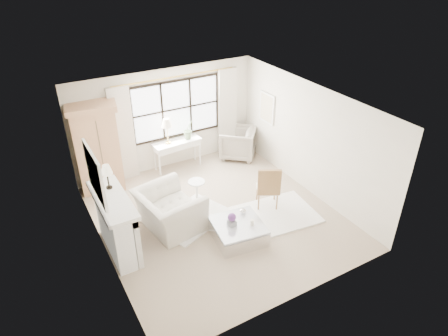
{
  "coord_description": "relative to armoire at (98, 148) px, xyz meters",
  "views": [
    {
      "loc": [
        -3.48,
        -6.42,
        5.5
      ],
      "look_at": [
        0.3,
        0.2,
        1.08
      ],
      "focal_mm": 32.0,
      "sensor_mm": 36.0,
      "label": 1
    }
  ],
  "objects": [
    {
      "name": "floor",
      "position": [
        1.9,
        -2.44,
        -1.14
      ],
      "size": [
        5.5,
        5.5,
        0.0
      ],
      "primitive_type": "plane",
      "color": "tan",
      "rests_on": "ground"
    },
    {
      "name": "ceiling",
      "position": [
        1.9,
        -2.44,
        1.56
      ],
      "size": [
        5.5,
        5.5,
        0.0
      ],
      "primitive_type": "plane",
      "rotation": [
        3.14,
        0.0,
        0.0
      ],
      "color": "silver",
      "rests_on": "ground"
    },
    {
      "name": "wall_back",
      "position": [
        1.9,
        0.31,
        0.21
      ],
      "size": [
        5.0,
        0.0,
        5.0
      ],
      "primitive_type": "plane",
      "rotation": [
        1.57,
        0.0,
        0.0
      ],
      "color": "white",
      "rests_on": "ground"
    },
    {
      "name": "wall_front",
      "position": [
        1.9,
        -5.19,
        0.21
      ],
      "size": [
        5.0,
        0.0,
        5.0
      ],
      "primitive_type": "plane",
      "rotation": [
        -1.57,
        0.0,
        0.0
      ],
      "color": "beige",
      "rests_on": "ground"
    },
    {
      "name": "wall_left",
      "position": [
        -0.6,
        -2.44,
        0.21
      ],
      "size": [
        0.0,
        5.5,
        5.5
      ],
      "primitive_type": "plane",
      "rotation": [
        1.57,
        0.0,
        1.57
      ],
      "color": "white",
      "rests_on": "ground"
    },
    {
      "name": "wall_right",
      "position": [
        4.4,
        -2.44,
        0.21
      ],
      "size": [
        0.0,
        5.5,
        5.5
      ],
      "primitive_type": "plane",
      "rotation": [
        1.57,
        0.0,
        -1.57
      ],
      "color": "silver",
      "rests_on": "ground"
    },
    {
      "name": "window_pane",
      "position": [
        2.2,
        0.29,
        0.46
      ],
      "size": [
        2.4,
        0.02,
        1.5
      ],
      "primitive_type": "cube",
      "color": "silver",
      "rests_on": "wall_back"
    },
    {
      "name": "window_frame",
      "position": [
        2.2,
        0.28,
        0.46
      ],
      "size": [
        2.5,
        0.04,
        1.5
      ],
      "primitive_type": null,
      "color": "black",
      "rests_on": "wall_back"
    },
    {
      "name": "curtain_rod",
      "position": [
        2.2,
        0.23,
        1.33
      ],
      "size": [
        3.3,
        0.04,
        0.04
      ],
      "primitive_type": "cylinder",
      "rotation": [
        0.0,
        1.57,
        0.0
      ],
      "color": "gold",
      "rests_on": "wall_back"
    },
    {
      "name": "curtain_left",
      "position": [
        0.7,
        0.21,
        0.1
      ],
      "size": [
        0.55,
        0.1,
        2.47
      ],
      "primitive_type": "cube",
      "color": "beige",
      "rests_on": "ground"
    },
    {
      "name": "curtain_right",
      "position": [
        3.7,
        0.21,
        0.1
      ],
      "size": [
        0.55,
        0.1,
        2.47
      ],
      "primitive_type": "cube",
      "color": "beige",
      "rests_on": "ground"
    },
    {
      "name": "fireplace",
      "position": [
        -0.37,
        -2.44,
        -0.49
      ],
      "size": [
        0.58,
        1.66,
        1.26
      ],
      "color": "silver",
      "rests_on": "ground"
    },
    {
      "name": "mirror_frame",
      "position": [
        -0.57,
        -2.44,
        0.7
      ],
      "size": [
        0.05,
        1.15,
        0.95
      ],
      "primitive_type": "cube",
      "color": "white",
      "rests_on": "wall_left"
    },
    {
      "name": "mirror_glass",
      "position": [
        -0.54,
        -2.44,
        0.7
      ],
      "size": [
        0.02,
        1.0,
        0.8
      ],
      "primitive_type": "cube",
      "color": "silver",
      "rests_on": "wall_left"
    },
    {
      "name": "art_frame",
      "position": [
        4.37,
        -0.74,
        0.41
      ],
      "size": [
        0.04,
        0.62,
        0.82
      ],
      "primitive_type": "cube",
      "color": "white",
      "rests_on": "wall_right"
    },
    {
      "name": "art_canvas",
      "position": [
        4.35,
        -0.74,
        0.41
      ],
      "size": [
        0.01,
        0.52,
        0.72
      ],
      "primitive_type": "cube",
      "color": "beige",
      "rests_on": "wall_right"
    },
    {
      "name": "mantel_lamp",
      "position": [
        -0.29,
        -2.08,
        0.51
      ],
      "size": [
        0.22,
        0.22,
        0.51
      ],
      "color": "black",
      "rests_on": "fireplace"
    },
    {
      "name": "armoire",
      "position": [
        0.0,
        0.0,
        0.0
      ],
      "size": [
        1.23,
        0.9,
        2.24
      ],
      "rotation": [
        0.0,
        0.0,
        -0.19
      ],
      "color": "tan",
      "rests_on": "floor"
    },
    {
      "name": "console_table",
      "position": [
        2.05,
        0.04,
        -0.74
      ],
      "size": [
        1.33,
        0.54,
        0.8
      ],
      "rotation": [
        0.0,
        0.0,
        0.07
      ],
      "color": "white",
      "rests_on": "floor"
    },
    {
      "name": "console_lamp",
      "position": [
        1.8,
        0.04,
        0.22
      ],
      "size": [
        0.28,
        0.28,
        0.69
      ],
      "color": "gold",
      "rests_on": "console_table"
    },
    {
      "name": "orchid_plant",
      "position": [
        2.4,
        0.03,
        -0.08
      ],
      "size": [
        0.35,
        0.32,
        0.52
      ],
      "primitive_type": "imported",
      "rotation": [
        0.0,
        0.0,
        0.37
      ],
      "color": "#59744D",
      "rests_on": "console_table"
    },
    {
      "name": "side_table",
      "position": [
        1.81,
        -1.6,
        -0.81
      ],
      "size": [
        0.4,
        0.4,
        0.51
      ],
      "color": "white",
      "rests_on": "floor"
    },
    {
      "name": "rug_left",
      "position": [
        1.35,
        -2.24,
        -1.13
      ],
      "size": [
        1.94,
        1.67,
        0.03
      ],
      "primitive_type": "cube",
      "rotation": [
        0.0,
        0.0,
        0.38
      ],
      "color": "white",
      "rests_on": "floor"
    },
    {
      "name": "rug_right",
      "position": [
        3.08,
        -3.07,
        -1.12
      ],
      "size": [
        1.92,
        1.53,
        0.03
      ],
      "primitive_type": "cube",
      "rotation": [
        0.0,
        0.0,
        -0.11
      ],
      "color": "white",
      "rests_on": "floor"
    },
    {
      "name": "club_armchair",
      "position": [
        0.83,
        -2.27,
        -0.7
      ],
      "size": [
        1.36,
        1.51,
        0.87
      ],
      "primitive_type": "imported",
      "rotation": [
        0.0,
        0.0,
        1.72
      ],
      "color": "beige",
      "rests_on": "floor"
    },
    {
      "name": "wingback_chair",
      "position": [
        3.8,
        -0.22,
        -0.71
      ],
      "size": [
        1.32,
        1.32,
        0.86
      ],
      "primitive_type": "imported",
      "rotation": [
        0.0,
        0.0,
        -2.29
      ],
      "color": "gray",
      "rests_on": "floor"
    },
    {
      "name": "french_chair",
      "position": [
        3.1,
        -2.68,
        -0.83
      ],
      "size": [
        0.65,
        0.65,
        1.08
      ],
      "rotation": [
        0.0,
        0.0,
        2.65
      ],
      "color": "#9A6F40",
      "rests_on": "floor"
    },
    {
      "name": "coffee_table",
      "position": [
        1.91,
        -3.33,
        -0.96
      ],
      "size": [
        1.13,
        1.13,
        0.38
      ],
      "rotation": [
        0.0,
        0.0,
        -0.14
      ],
      "color": "silver",
      "rests_on": "floor"
    },
    {
      "name": "planter_box",
      "position": [
        1.77,
        -3.31,
        -0.7
      ],
      "size": [
        0.16,
        0.16,
        0.12
      ],
      "primitive_type": "cube",
      "rotation": [
        0.0,
        0.0,
        -0.05
      ],
      "color": "gray",
      "rests_on": "coffee_table"
    },
    {
      "name": "planter_flowers",
      "position": [
        1.77,
        -3.31,
        -0.56
      ],
      "size": [
        0.17,
        0.17,
        0.17
      ],
      "primitive_type": "sphere",
      "color": "#63327D",
      "rests_on": "planter_box"
    },
    {
      "name": "pillar_candle",
      "position": [
        2.14,
        -3.51,
        -0.7
      ],
      "size": [
        0.08,
        0.08,
        0.12
      ],
      "primitive_type": "cylinder",
      "color": "white",
      "rests_on": "coffee_table"
    },
    {
      "name": "coffee_vase",
      "position": [
        2.19,
        -3.07,
        -0.68
      ],
      "size": [
        0.18,
        0.18,
        0.15
      ],
      "primitive_type": "imported",
      "rotation": [
        0.0,
        0.0,
        0.24
      ],
      "color": "white",
      "rests_on": "coffee_table"
    }
  ]
}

